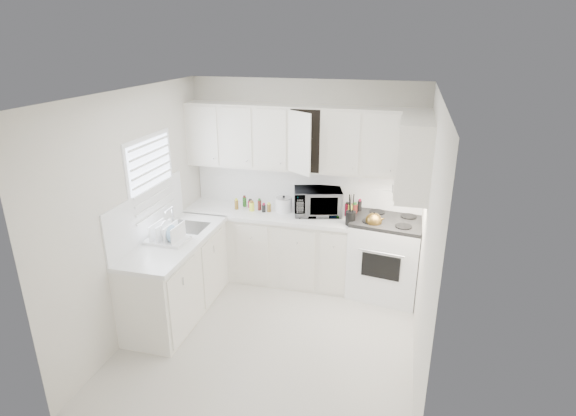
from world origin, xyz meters
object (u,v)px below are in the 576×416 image
(dish_rack, at_px, (167,231))
(rice_cooker, at_px, (284,203))
(utensil_crock, at_px, (351,209))
(tea_kettle, at_px, (374,220))
(microwave, at_px, (318,199))
(stove, at_px, (388,247))

(dish_rack, bearing_deg, rice_cooker, 52.60)
(rice_cooker, height_order, utensil_crock, utensil_crock)
(dish_rack, bearing_deg, tea_kettle, 25.93)
(microwave, relative_size, dish_rack, 1.34)
(stove, distance_m, rice_cooker, 1.41)
(tea_kettle, relative_size, utensil_crock, 0.60)
(tea_kettle, height_order, rice_cooker, rice_cooker)
(stove, bearing_deg, microwave, -178.63)
(tea_kettle, xyz_separation_m, utensil_crock, (-0.28, 0.02, 0.10))
(stove, xyz_separation_m, rice_cooker, (-1.35, 0.10, 0.41))
(tea_kettle, bearing_deg, dish_rack, -141.18)
(stove, height_order, rice_cooker, stove)
(dish_rack, bearing_deg, utensil_crock, 29.45)
(rice_cooker, xyz_separation_m, dish_rack, (-1.00, -1.23, 0.01))
(stove, bearing_deg, rice_cooker, -175.31)
(tea_kettle, height_order, dish_rack, dish_rack)
(microwave, bearing_deg, tea_kettle, -36.57)
(tea_kettle, distance_m, dish_rack, 2.38)
(microwave, bearing_deg, dish_rack, -154.77)
(stove, xyz_separation_m, dish_rack, (-2.35, -1.13, 0.43))
(utensil_crock, xyz_separation_m, dish_rack, (-1.90, -0.99, -0.08))
(utensil_crock, bearing_deg, microwave, 150.31)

